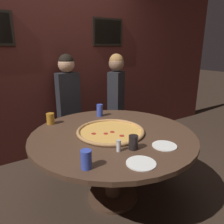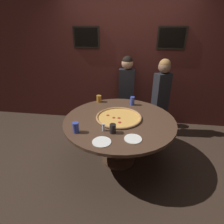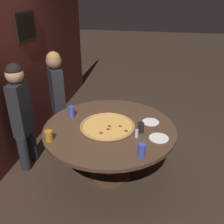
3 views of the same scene
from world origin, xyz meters
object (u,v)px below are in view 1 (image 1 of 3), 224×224
Objects in this scene: giant_pizza at (111,131)px; condiment_shaker at (119,146)px; drink_cup_centre_back at (100,110)px; drink_cup_beside_pizza at (133,142)px; dining_table at (113,145)px; drink_cup_by_shaker at (86,159)px; white_plate_beside_cup at (164,146)px; diner_far_right at (116,98)px; white_plate_near_front at (141,163)px; diner_side_right at (68,100)px; drink_cup_front_edge at (50,119)px.

condiment_shaker is at bearing -113.35° from giant_pizza.
drink_cup_beside_pizza is at bearing -102.94° from drink_cup_centre_back.
condiment_shaker is at bearing 165.37° from drink_cup_beside_pizza.
drink_cup_beside_pizza is (-0.04, -0.37, 0.19)m from dining_table.
white_plate_beside_cup is (0.71, -0.05, -0.06)m from drink_cup_by_shaker.
drink_cup_by_shaker is 0.71m from white_plate_beside_cup.
drink_cup_centre_back is 0.10× the size of diner_far_right.
dining_table is at bearing 76.30° from white_plate_near_front.
condiment_shaker is 1.53m from diner_far_right.
drink_cup_centre_back is 0.65m from diner_far_right.
drink_cup_centre_back is (0.16, 0.53, 0.20)m from dining_table.
condiment_shaker is (-0.38, 0.14, 0.05)m from white_plate_beside_cup.
dining_table is 0.69m from drink_cup_by_shaker.
giant_pizza is 4.88× the size of drink_cup_by_shaker.
diner_side_right is at bearing 84.56° from white_plate_near_front.
drink_cup_front_edge reaches higher than condiment_shaker.
dining_table is 0.42m from drink_cup_beside_pizza.
condiment_shaker is at bearing 20.68° from diner_far_right.
diner_side_right is (0.19, 1.50, 0.03)m from condiment_shaker.
white_plate_beside_cup is (0.63, -1.06, -0.06)m from drink_cup_front_edge.
white_plate_near_front is at bearing -24.45° from drink_cup_by_shaker.
diner_side_right reaches higher than drink_cup_by_shaker.
condiment_shaker is (0.25, -0.93, -0.01)m from drink_cup_front_edge.
diner_side_right is at bearing 88.88° from dining_table.
white_plate_near_front is (-0.31, -1.12, -0.07)m from drink_cup_centre_back.
drink_cup_by_shaker is (-0.45, -0.05, 0.01)m from drink_cup_beside_pizza.
drink_cup_centre_back is 1.17m from drink_cup_by_shaker.
drink_cup_by_shaker is 0.40m from white_plate_near_front.
diner_far_right reaches higher than drink_cup_by_shaker.
white_plate_near_front is at bearing -76.79° from drink_cup_front_edge.
drink_cup_front_edge reaches higher than white_plate_near_front.
diner_side_right reaches higher than white_plate_beside_cup.
drink_cup_beside_pizza is 0.08× the size of diner_far_right.
white_plate_near_front is at bearing -105.31° from drink_cup_centre_back.
white_plate_near_front is at bearing -84.22° from condiment_shaker.
drink_cup_centre_back is 1.07× the size of drink_cup_by_shaker.
giant_pizza is at bearing 66.65° from condiment_shaker.
drink_cup_centre_back is at bearing 77.06° from drink_cup_beside_pizza.
giant_pizza is 3.03× the size of white_plate_near_front.
condiment_shaker is at bearing -110.79° from drink_cup_centre_back.
diner_far_right is at bearing 61.73° from white_plate_near_front.
drink_cup_beside_pizza is (0.37, -0.96, -0.00)m from drink_cup_front_edge.
dining_table is 0.62m from white_plate_near_front.
condiment_shaker is at bearing 81.61° from diner_side_right.
giant_pizza is 1.13m from diner_side_right.
diner_side_right is (0.07, 1.53, 0.03)m from drink_cup_beside_pizza.
drink_cup_by_shaker is at bearing 175.86° from white_plate_beside_cup.
drink_cup_by_shaker reaches higher than condiment_shaker.
dining_table is 7.61× the size of white_plate_beside_cup.
drink_cup_centre_back is 1.01m from white_plate_beside_cup.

